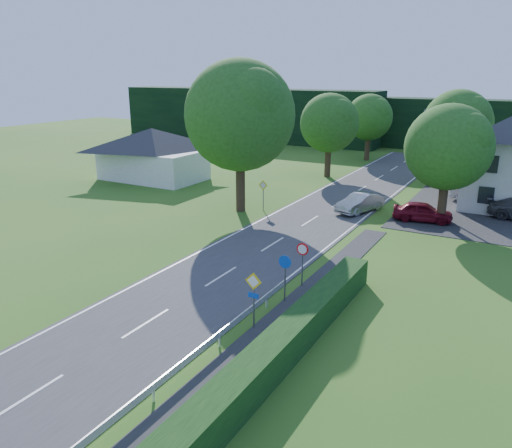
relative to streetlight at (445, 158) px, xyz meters
The scene contains 26 objects.
ground 31.38m from the streetlight, 105.04° to the right, with size 160.00×160.00×0.00m, color #295819.
road 13.59m from the streetlight, 128.88° to the right, with size 7.00×80.00×0.04m, color #343436.
footpath 28.52m from the streetlight, 96.34° to the right, with size 1.50×44.00×0.04m, color black.
parking_pad 6.65m from the streetlight, 37.30° to the left, with size 14.00×16.00×0.04m, color black.
line_edge_left 15.73m from the streetlight, 138.52° to the right, with size 0.12×80.00×0.01m, color white.
line_edge_right 11.95m from the streetlight, 115.70° to the right, with size 0.12×80.00×0.01m, color white.
line_centre 13.58m from the streetlight, 128.88° to the right, with size 0.12×80.00×0.01m, color white, non-canonical shape.
tree_main 15.35m from the streetlight, 156.89° to the right, with size 9.40×9.40×11.64m, color #224B16, non-canonical shape.
tree_left_far 16.45m from the streetlight, 142.56° to the left, with size 7.00×7.00×8.58m, color #224B16, non-canonical shape.
tree_right_far 12.05m from the streetlight, 95.06° to the left, with size 7.40×7.40×9.09m, color #224B16, non-canonical shape.
tree_left_back 25.34m from the streetlight, 119.73° to the left, with size 6.60×6.60×8.07m, color #224B16, non-canonical shape.
tree_right_back 20.12m from the streetlight, 95.89° to the left, with size 6.20×6.20×7.56m, color #224B16, non-canonical shape.
tree_right_mid 2.05m from the streetlight, 77.66° to the right, with size 7.00×7.00×8.58m, color #224B16, non-canonical shape.
treeline_left 48.22m from the streetlight, 138.42° to the left, with size 44.00×6.00×8.00m, color black.
treeline_right 36.01m from the streetlight, 90.10° to the left, with size 30.00×5.00×7.00m, color black.
bungalow_left 28.12m from the streetlight, behind, with size 11.00×6.50×5.20m.
streetlight is the anchor object (origin of this frame).
sign_priority_right 22.50m from the streetlight, 99.70° to the right, with size 0.78×0.09×2.59m.
sign_roundabout 19.59m from the streetlight, 101.19° to the right, with size 0.64×0.08×2.37m.
sign_speed_limit 17.64m from the streetlight, 102.46° to the right, with size 0.64×0.11×2.37m.
sign_priority_left 13.80m from the streetlight, 158.22° to the right, with size 0.78×0.09×2.44m.
moving_car 6.98m from the streetlight, 162.52° to the right, with size 1.56×4.47×1.47m, color #A7A8AC.
motorcycle 7.42m from the streetlight, behind, with size 0.65×1.87×0.98m, color black.
parked_car_red 4.30m from the streetlight, 112.80° to the right, with size 1.70×4.22×1.44m, color maroon.
parked_car_silver_a 7.28m from the streetlight, 71.78° to the left, with size 1.41×4.06×1.34m, color silver.
parasol 4.99m from the streetlight, 52.58° to the left, with size 1.93×1.97×1.77m, color red.
Camera 1 is at (13.84, -8.74, 10.60)m, focal length 35.00 mm.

